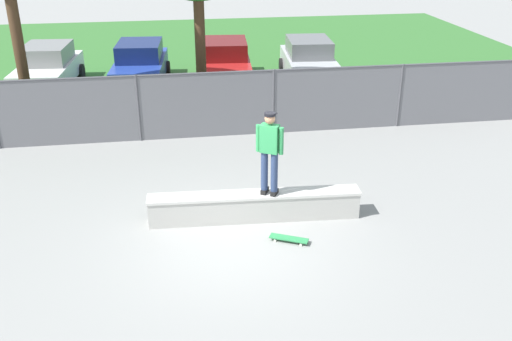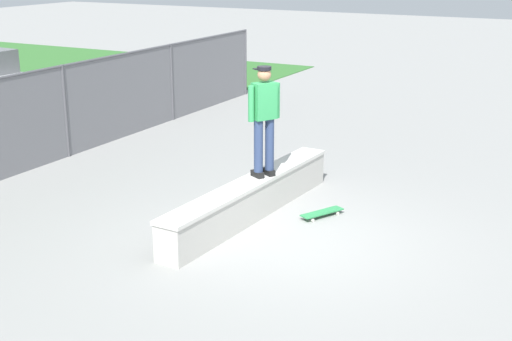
{
  "view_description": "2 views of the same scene",
  "coord_description": "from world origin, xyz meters",
  "px_view_note": "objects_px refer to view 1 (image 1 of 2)",
  "views": [
    {
      "loc": [
        -1.09,
        -9.92,
        6.2
      ],
      "look_at": [
        0.63,
        1.0,
        1.17
      ],
      "focal_mm": 40.23,
      "sensor_mm": 36.0,
      "label": 1
    },
    {
      "loc": [
        -9.24,
        -4.31,
        4.23
      ],
      "look_at": [
        0.25,
        0.71,
        0.94
      ],
      "focal_mm": 50.3,
      "sensor_mm": 36.0,
      "label": 2
    }
  ],
  "objects_px": {
    "car_white": "(48,68)",
    "car_red": "(226,62)",
    "skateboard": "(289,239)",
    "concrete_ledge": "(255,206)",
    "car_silver": "(309,60)",
    "skateboarder": "(270,150)",
    "car_blue": "(140,64)"
  },
  "relations": [
    {
      "from": "car_white",
      "to": "skateboard",
      "type": "bearing_deg",
      "value": -61.37
    },
    {
      "from": "car_red",
      "to": "skateboard",
      "type": "bearing_deg",
      "value": -90.13
    },
    {
      "from": "car_blue",
      "to": "skateboard",
      "type": "bearing_deg",
      "value": -75.04
    },
    {
      "from": "concrete_ledge",
      "to": "car_silver",
      "type": "relative_size",
      "value": 1.07
    },
    {
      "from": "concrete_ledge",
      "to": "car_white",
      "type": "height_order",
      "value": "car_white"
    },
    {
      "from": "car_white",
      "to": "car_red",
      "type": "xyz_separation_m",
      "value": [
        6.67,
        -0.21,
        0.0
      ]
    },
    {
      "from": "skateboarder",
      "to": "car_silver",
      "type": "xyz_separation_m",
      "value": [
        3.51,
        10.77,
        -0.83
      ]
    },
    {
      "from": "car_silver",
      "to": "car_white",
      "type": "bearing_deg",
      "value": 177.44
    },
    {
      "from": "concrete_ledge",
      "to": "skateboarder",
      "type": "bearing_deg",
      "value": -15.57
    },
    {
      "from": "car_red",
      "to": "car_silver",
      "type": "distance_m",
      "value": 3.25
    },
    {
      "from": "concrete_ledge",
      "to": "skateboarder",
      "type": "height_order",
      "value": "skateboarder"
    },
    {
      "from": "skateboarder",
      "to": "car_white",
      "type": "xyz_separation_m",
      "value": [
        -6.4,
        11.21,
        -0.83
      ]
    },
    {
      "from": "car_white",
      "to": "skateboarder",
      "type": "bearing_deg",
      "value": -60.27
    },
    {
      "from": "skateboarder",
      "to": "skateboard",
      "type": "relative_size",
      "value": 2.29
    },
    {
      "from": "car_red",
      "to": "car_blue",
      "type": "bearing_deg",
      "value": 177.1
    },
    {
      "from": "skateboard",
      "to": "car_red",
      "type": "relative_size",
      "value": 0.19
    },
    {
      "from": "skateboarder",
      "to": "skateboard",
      "type": "xyz_separation_m",
      "value": [
        0.24,
        -0.97,
        -1.59
      ]
    },
    {
      "from": "skateboard",
      "to": "car_white",
      "type": "bearing_deg",
      "value": 118.63
    },
    {
      "from": "car_silver",
      "to": "skateboarder",
      "type": "bearing_deg",
      "value": -108.07
    },
    {
      "from": "concrete_ledge",
      "to": "skateboarder",
      "type": "xyz_separation_m",
      "value": [
        0.3,
        -0.08,
        1.35
      ]
    },
    {
      "from": "car_silver",
      "to": "concrete_ledge",
      "type": "bearing_deg",
      "value": -109.65
    },
    {
      "from": "car_white",
      "to": "concrete_ledge",
      "type": "bearing_deg",
      "value": -61.27
    },
    {
      "from": "car_silver",
      "to": "car_red",
      "type": "bearing_deg",
      "value": 175.85
    },
    {
      "from": "car_white",
      "to": "car_silver",
      "type": "relative_size",
      "value": 1.0
    },
    {
      "from": "car_silver",
      "to": "skateboard",
      "type": "bearing_deg",
      "value": -105.57
    },
    {
      "from": "skateboard",
      "to": "car_silver",
      "type": "distance_m",
      "value": 12.21
    },
    {
      "from": "car_white",
      "to": "car_blue",
      "type": "height_order",
      "value": "same"
    },
    {
      "from": "skateboarder",
      "to": "car_red",
      "type": "height_order",
      "value": "skateboarder"
    },
    {
      "from": "concrete_ledge",
      "to": "car_red",
      "type": "xyz_separation_m",
      "value": [
        0.57,
        10.92,
        0.52
      ]
    },
    {
      "from": "car_white",
      "to": "car_red",
      "type": "distance_m",
      "value": 6.68
    },
    {
      "from": "skateboarder",
      "to": "car_blue",
      "type": "bearing_deg",
      "value": 105.02
    },
    {
      "from": "car_blue",
      "to": "car_silver",
      "type": "xyz_separation_m",
      "value": [
        6.51,
        -0.4,
        0.0
      ]
    }
  ]
}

